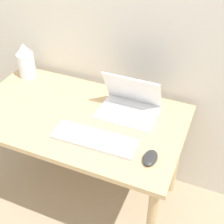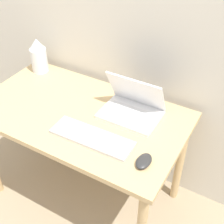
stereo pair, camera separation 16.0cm
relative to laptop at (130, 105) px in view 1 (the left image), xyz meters
name	(u,v)px [view 1 (the left image)]	position (x,y,z in m)	size (l,w,h in m)	color
desk	(78,128)	(-0.26, -0.14, -0.15)	(1.21, 0.68, 0.73)	tan
laptop	(130,105)	(0.00, 0.00, 0.00)	(0.32, 0.24, 0.23)	white
keyboard	(94,139)	(-0.08, -0.29, -0.04)	(0.44, 0.15, 0.02)	silver
mouse	(150,158)	(0.22, -0.31, -0.04)	(0.07, 0.11, 0.03)	#2D2D2D
vase	(26,61)	(-0.75, 0.10, 0.06)	(0.11, 0.11, 0.23)	white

